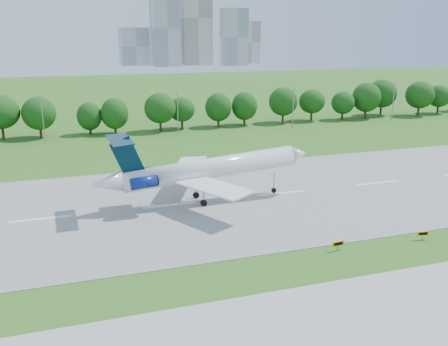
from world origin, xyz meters
TOP-DOWN VIEW (x-y plane):
  - ground at (0.00, 0.00)m, footprint 600.00×600.00m
  - runway at (0.00, 25.00)m, footprint 400.00×45.00m
  - tree_line at (0.00, 92.00)m, footprint 288.40×8.40m
  - light_poles at (-2.50, 82.00)m, footprint 175.90×0.25m
  - skyline at (100.16, 390.61)m, footprint 127.00×52.00m
  - airliner at (5.24, 24.94)m, footprint 37.36×27.18m
  - taxi_sign_centre at (17.01, 0.84)m, footprint 1.84×0.41m
  - taxi_sign_right at (29.82, 0.26)m, footprint 1.75×0.45m

SIDE VIEW (x-z plane):
  - ground at x=0.00m, z-range 0.00..0.00m
  - runway at x=0.00m, z-range 0.00..0.08m
  - taxi_sign_right at x=29.82m, z-range 0.29..1.51m
  - taxi_sign_centre at x=17.01m, z-range 0.31..1.59m
  - airliner at x=5.24m, z-range -0.28..11.81m
  - tree_line at x=0.00m, z-range 0.99..11.39m
  - light_poles at x=-2.50m, z-range 0.24..12.43m
  - skyline at x=100.16m, z-range -9.54..70.46m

